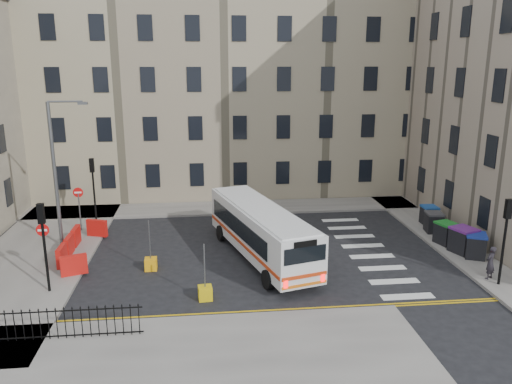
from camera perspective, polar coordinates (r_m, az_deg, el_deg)
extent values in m
plane|color=black|center=(27.93, 4.48, -6.75)|extent=(120.00, 120.00, 0.00)
cube|color=slate|center=(35.63, -7.62, -1.95)|extent=(36.00, 3.20, 0.15)
cube|color=slate|center=(34.19, 18.25, -3.30)|extent=(2.40, 26.00, 0.15)
cube|color=slate|center=(29.82, -23.60, -6.43)|extent=(6.00, 22.00, 0.15)
cube|color=slate|center=(18.65, -12.16, -18.48)|extent=(20.00, 6.00, 0.15)
cube|color=tan|center=(41.16, -9.20, 11.43)|extent=(38.00, 10.50, 16.00)
cylinder|color=black|center=(25.61, 26.36, -6.15)|extent=(0.12, 0.12, 3.20)
cube|color=black|center=(25.01, 26.88, -1.74)|extent=(0.28, 0.22, 0.90)
cylinder|color=black|center=(33.88, -17.98, -0.48)|extent=(0.12, 0.12, 3.20)
cube|color=black|center=(33.43, -18.26, 2.92)|extent=(0.28, 0.22, 0.90)
cylinder|color=black|center=(24.19, -22.88, -6.93)|extent=(0.12, 0.12, 3.20)
cube|color=black|center=(23.56, -23.37, -2.28)|extent=(0.28, 0.22, 0.90)
cylinder|color=#595B5E|center=(29.33, -21.98, 1.72)|extent=(0.20, 0.20, 8.00)
cube|color=#595B5E|center=(28.78, -22.76, 9.64)|extent=(0.50, 0.22, 0.14)
cylinder|color=#595B5E|center=(32.22, -19.49, -2.11)|extent=(0.08, 0.08, 2.40)
cube|color=red|center=(31.84, -19.72, 0.48)|extent=(0.60, 0.04, 0.60)
cylinder|color=#595B5E|center=(25.82, -22.94, -6.55)|extent=(0.08, 0.08, 2.40)
cube|color=red|center=(25.34, -23.28, -3.38)|extent=(0.60, 0.04, 0.60)
cube|color=red|center=(27.32, -21.31, -6.80)|extent=(0.25, 1.25, 1.00)
cube|color=red|center=(28.67, -20.56, -5.72)|extent=(0.25, 1.25, 1.00)
cube|color=red|center=(30.04, -19.88, -4.74)|extent=(0.25, 1.25, 1.00)
cube|color=red|center=(31.04, -17.71, -3.94)|extent=(1.26, 0.66, 1.00)
cube|color=red|center=(25.92, -20.10, -7.85)|extent=(1.26, 0.66, 1.00)
cube|color=black|center=(20.50, -24.01, -12.45)|extent=(7.80, 0.04, 0.04)
cube|color=black|center=(20.96, -23.71, -14.95)|extent=(7.80, 0.04, 0.04)
cube|color=silver|center=(26.36, 0.55, -4.32)|extent=(4.94, 10.33, 2.29)
cube|color=black|center=(26.31, -2.16, -3.94)|extent=(2.25, 7.78, 0.92)
cube|color=black|center=(27.14, 2.45, -3.36)|extent=(2.25, 7.78, 0.92)
cube|color=black|center=(30.81, -3.03, -1.08)|extent=(1.96, 0.60, 1.01)
cube|color=black|center=(21.91, 5.64, -7.15)|extent=(1.96, 0.60, 0.73)
cube|color=#BB3310|center=(26.15, -1.81, -5.77)|extent=(2.72, 9.54, 0.16)
cube|color=#BB3310|center=(26.98, 2.84, -5.12)|extent=(2.72, 9.54, 0.16)
cube|color=#FF0C0C|center=(22.01, 3.41, -10.50)|extent=(0.21, 0.10, 0.37)
cube|color=#FF0C0C|center=(22.79, 7.65, -9.70)|extent=(0.21, 0.10, 0.37)
cylinder|color=black|center=(29.38, -4.06, -4.70)|extent=(0.50, 0.95, 0.92)
cylinder|color=black|center=(30.11, 0.10, -4.17)|extent=(0.50, 0.95, 0.92)
cylinder|color=black|center=(23.31, 1.30, -9.98)|extent=(0.50, 0.95, 0.92)
cylinder|color=black|center=(24.23, 6.36, -9.08)|extent=(0.50, 0.95, 0.92)
cube|color=black|center=(28.88, 23.75, -5.72)|extent=(1.33, 1.41, 1.17)
cube|color=navy|center=(28.67, 23.88, -4.51)|extent=(1.40, 1.48, 0.12)
cube|color=black|center=(29.29, 22.59, -5.23)|extent=(1.38, 1.48, 1.26)
cube|color=#5D1F74|center=(29.07, 22.72, -3.94)|extent=(1.44, 1.55, 0.13)
cube|color=black|center=(30.36, 20.88, -4.51)|extent=(1.20, 1.30, 1.12)
cube|color=#1A7624|center=(30.17, 20.99, -3.40)|extent=(1.26, 1.36, 0.12)
cube|color=black|center=(32.14, 19.64, -3.37)|extent=(1.07, 1.19, 1.11)
cube|color=#363638|center=(31.97, 19.73, -2.32)|extent=(1.12, 1.24, 0.12)
cube|color=black|center=(33.61, 19.17, -2.60)|extent=(0.90, 1.03, 1.06)
cube|color=navy|center=(33.45, 19.26, -1.64)|extent=(0.94, 1.08, 0.11)
imported|color=black|center=(26.30, 25.21, -7.32)|extent=(0.71, 0.64, 1.62)
cube|color=orange|center=(25.94, -11.92, -8.05)|extent=(0.62, 0.62, 0.60)
cube|color=gold|center=(22.54, -5.82, -11.40)|extent=(0.65, 0.65, 0.60)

